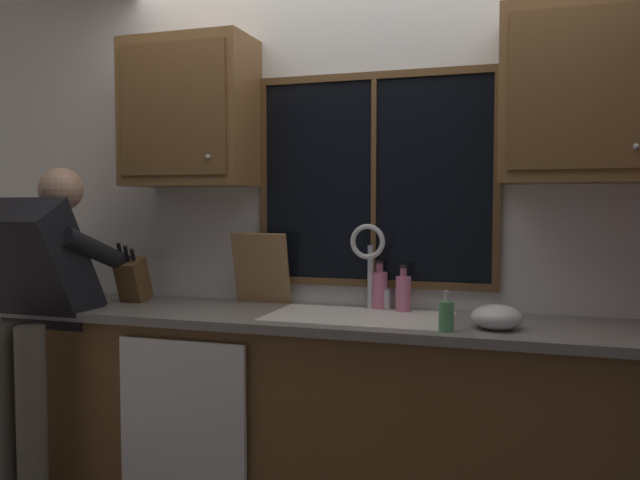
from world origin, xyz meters
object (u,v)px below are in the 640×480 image
(bottle_green_glass, at_px, (380,289))
(person_standing, at_px, (34,300))
(soap_dispenser, at_px, (446,315))
(bottle_tall_clear, at_px, (403,293))
(knife_block, at_px, (133,280))
(cutting_board, at_px, (261,268))
(mixing_bowl, at_px, (497,317))

(bottle_green_glass, bearing_deg, person_standing, -159.34)
(person_standing, bearing_deg, bottle_green_glass, 20.66)
(soap_dispenser, bearing_deg, bottle_tall_clear, 121.39)
(knife_block, relative_size, cutting_board, 0.90)
(mixing_bowl, bearing_deg, person_standing, -173.63)
(cutting_board, height_order, bottle_tall_clear, cutting_board)
(mixing_bowl, bearing_deg, bottle_tall_clear, 146.30)
(mixing_bowl, bearing_deg, knife_block, 174.92)
(knife_block, relative_size, bottle_green_glass, 1.41)
(cutting_board, distance_m, bottle_green_glass, 0.60)
(mixing_bowl, height_order, bottle_green_glass, bottle_green_glass)
(person_standing, distance_m, mixing_bowl, 2.06)
(soap_dispenser, distance_m, bottle_tall_clear, 0.47)
(mixing_bowl, relative_size, bottle_green_glass, 0.89)
(knife_block, xyz_separation_m, bottle_green_glass, (1.23, 0.18, -0.02))
(mixing_bowl, xyz_separation_m, bottle_tall_clear, (-0.43, 0.29, 0.04))
(knife_block, distance_m, cutting_board, 0.65)
(mixing_bowl, bearing_deg, cutting_board, 164.59)
(bottle_tall_clear, bearing_deg, person_standing, -162.37)
(cutting_board, relative_size, mixing_bowl, 1.76)
(bottle_green_glass, bearing_deg, cutting_board, -178.20)
(person_standing, distance_m, bottle_tall_clear, 1.69)
(cutting_board, xyz_separation_m, mixing_bowl, (1.15, -0.32, -0.13))
(person_standing, height_order, cutting_board, person_standing)
(person_standing, xyz_separation_m, cutting_board, (0.90, 0.54, 0.12))
(person_standing, bearing_deg, knife_block, 55.29)
(bottle_green_glass, height_order, bottle_tall_clear, bottle_green_glass)
(soap_dispenser, relative_size, bottle_tall_clear, 0.76)
(knife_block, distance_m, bottle_green_glass, 1.24)
(cutting_board, distance_m, soap_dispenser, 1.06)
(cutting_board, relative_size, bottle_green_glass, 1.56)
(knife_block, height_order, cutting_board, cutting_board)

